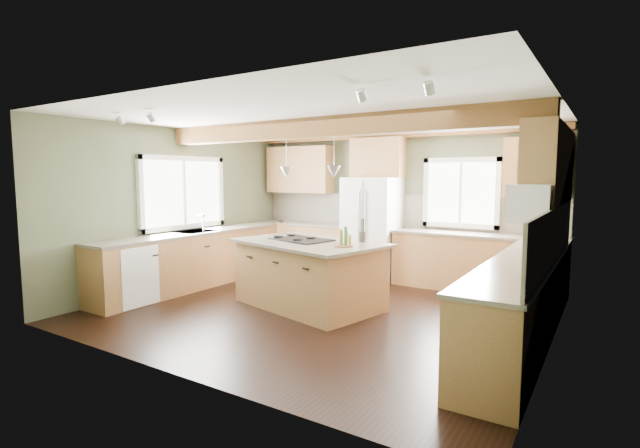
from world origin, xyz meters
The scene contains 37 objects.
floor centered at (0.00, 0.00, 0.00)m, with size 5.60×5.60×0.00m, color black.
ceiling centered at (0.00, 0.00, 2.60)m, with size 5.60×5.60×0.00m, color silver.
wall_back centered at (0.00, 2.50, 1.30)m, with size 5.60×5.60×0.00m, color #4F553C.
wall_left centered at (-2.80, 0.00, 1.30)m, with size 5.00×5.00×0.00m, color #4F553C.
wall_right centered at (2.80, 0.00, 1.30)m, with size 5.00×5.00×0.00m, color #4F553C.
ceiling_beam centered at (0.00, 0.06, 2.47)m, with size 5.55×0.26×0.26m, color brown.
soffit_trim centered at (0.00, 2.40, 2.54)m, with size 5.55×0.20×0.10m, color brown.
backsplash_back centered at (0.00, 2.48, 1.21)m, with size 5.58×0.03×0.58m, color brown.
backsplash_right centered at (2.78, 0.05, 1.21)m, with size 0.03×3.70×0.58m, color brown.
base_cab_back_left centered at (-1.79, 2.20, 0.44)m, with size 2.02×0.60×0.88m, color brown.
counter_back_left centered at (-1.79, 2.20, 0.90)m, with size 2.06×0.64×0.04m, color brown.
base_cab_back_right centered at (1.49, 2.20, 0.44)m, with size 2.62×0.60×0.88m, color brown.
counter_back_right centered at (1.49, 2.20, 0.90)m, with size 2.66×0.64×0.04m, color brown.
base_cab_left centered at (-2.50, 0.05, 0.44)m, with size 0.60×3.70×0.88m, color brown.
counter_left centered at (-2.50, 0.05, 0.90)m, with size 0.64×3.74×0.04m, color brown.
base_cab_right centered at (2.50, 0.05, 0.44)m, with size 0.60×3.70×0.88m, color brown.
counter_right centered at (2.50, 0.05, 0.90)m, with size 0.64×3.74×0.04m, color brown.
upper_cab_back_left centered at (-1.99, 2.33, 1.95)m, with size 1.40×0.35×0.90m, color brown.
upper_cab_over_fridge centered at (-0.30, 2.33, 2.15)m, with size 0.96×0.35×0.70m, color brown.
upper_cab_right centered at (2.62, 0.90, 1.95)m, with size 0.35×2.20×0.90m, color brown.
upper_cab_back_corner centered at (2.30, 2.33, 1.95)m, with size 0.90×0.35×0.90m, color brown.
window_left centered at (-2.78, 0.05, 1.55)m, with size 0.04×1.60×1.05m, color white.
window_back centered at (1.15, 2.48, 1.55)m, with size 1.10×0.04×1.00m, color white.
sink centered at (-2.50, 0.05, 0.91)m, with size 0.50×0.65×0.03m, color #262628.
faucet centered at (-2.32, 0.05, 1.05)m, with size 0.02×0.02×0.28m, color #B2B2B7.
dishwasher centered at (-2.49, -1.25, 0.43)m, with size 0.60×0.60×0.84m, color white.
oven centered at (2.49, -1.25, 0.43)m, with size 0.60×0.72×0.84m, color white.
microwave centered at (2.58, -0.05, 1.55)m, with size 0.40×0.70×0.38m, color white.
pendant_left centered at (-0.73, 0.18, 1.88)m, with size 0.18×0.18×0.16m, color #B2B2B7.
pendant_right centered at (0.20, -0.05, 1.88)m, with size 0.18×0.18×0.16m, color #B2B2B7.
refrigerator centered at (-0.30, 2.12, 0.90)m, with size 0.90×0.74×1.80m, color white.
island centered at (-0.26, 0.06, 0.44)m, with size 1.92×1.18×0.88m, color olive.
island_top centered at (-0.26, 0.06, 0.90)m, with size 2.05×1.30×0.04m, color brown.
cooktop centered at (-0.42, 0.10, 0.93)m, with size 0.83×0.56×0.02m, color black.
knife_block centered at (-1.07, 0.48, 1.01)m, with size 0.11×0.08×0.18m, color brown.
utensil_crock centered at (0.38, 0.41, 0.99)m, with size 0.11×0.11×0.15m, color #433B35.
bottle_tray centered at (0.36, -0.07, 1.04)m, with size 0.27×0.27×0.24m, color brown, non-canonical shape.
Camera 1 is at (3.29, -5.25, 1.82)m, focal length 26.00 mm.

